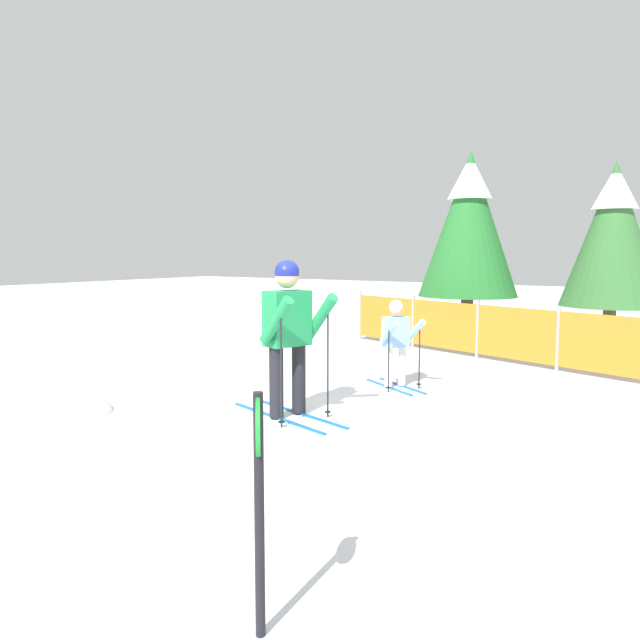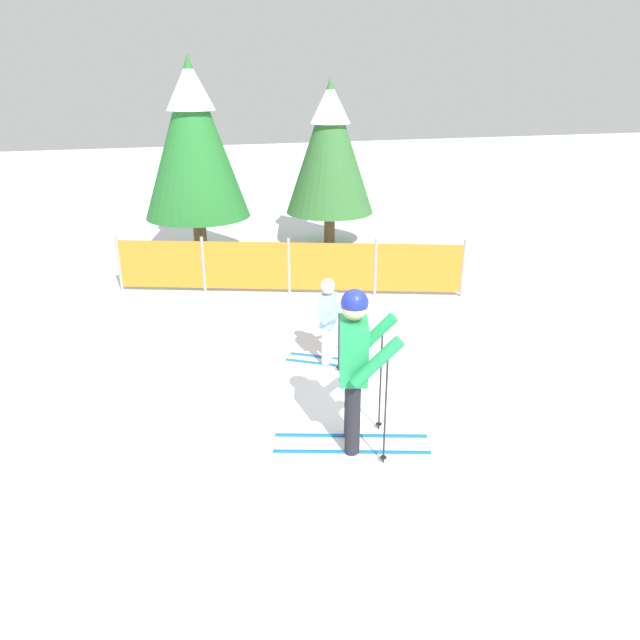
# 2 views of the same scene
# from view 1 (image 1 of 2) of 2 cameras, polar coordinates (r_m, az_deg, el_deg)

# --- Properties ---
(ground_plane) EXTENTS (60.00, 60.00, 0.00)m
(ground_plane) POSITION_cam_1_polar(r_m,az_deg,el_deg) (7.22, -2.07, -8.94)
(ground_plane) COLOR white
(skier_adult) EXTENTS (1.74, 0.92, 1.81)m
(skier_adult) POSITION_cam_1_polar(r_m,az_deg,el_deg) (7.08, -2.88, -0.38)
(skier_adult) COLOR #1966B2
(skier_adult) RESTS_ON ground_plane
(skier_child) EXTENTS (1.13, 0.82, 1.23)m
(skier_child) POSITION_cam_1_polar(r_m,az_deg,el_deg) (8.73, 7.01, -1.49)
(skier_child) COLOR #1966B2
(skier_child) RESTS_ON ground_plane
(safety_fence) EXTENTS (6.01, 2.07, 1.04)m
(safety_fence) POSITION_cam_1_polar(r_m,az_deg,el_deg) (11.46, 14.19, -0.81)
(safety_fence) COLOR gray
(safety_fence) RESTS_ON ground_plane
(conifer_far) EXTENTS (2.23, 2.23, 4.15)m
(conifer_far) POSITION_cam_1_polar(r_m,az_deg,el_deg) (14.68, 13.48, 8.71)
(conifer_far) COLOR #4C3823
(conifer_far) RESTS_ON ground_plane
(conifer_near) EXTENTS (2.00, 2.00, 3.71)m
(conifer_near) POSITION_cam_1_polar(r_m,az_deg,el_deg) (14.01, 25.25, 7.29)
(conifer_near) COLOR #4C3823
(conifer_near) RESTS_ON ground_plane
(trail_marker) EXTENTS (0.19, 0.23, 1.23)m
(trail_marker) POSITION_cam_1_polar(r_m,az_deg,el_deg) (3.12, -5.60, -14.92)
(trail_marker) COLOR black
(trail_marker) RESTS_ON ground_plane
(snow_mound) EXTENTS (1.29, 1.09, 0.51)m
(snow_mound) POSITION_cam_1_polar(r_m,az_deg,el_deg) (8.09, -22.64, -7.78)
(snow_mound) COLOR white
(snow_mound) RESTS_ON ground_plane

